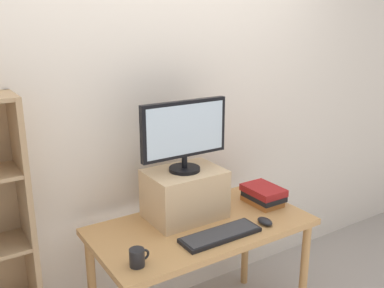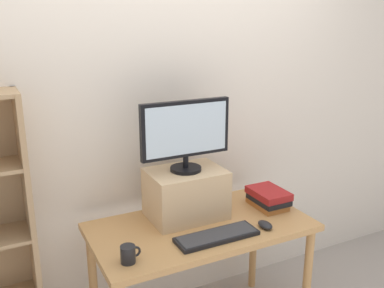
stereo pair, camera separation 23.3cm
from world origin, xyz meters
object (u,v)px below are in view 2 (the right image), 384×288
desk (201,239)px  computer_mouse (265,225)px  book_stack (268,198)px  computer_monitor (186,133)px  coffee_mug (129,254)px  riser_box (186,194)px  keyboard (218,236)px

desk → computer_mouse: bearing=-33.9°
desk → book_stack: book_stack is taller
computer_monitor → coffee_mug: (-0.47, -0.33, -0.47)m
riser_box → keyboard: (0.03, -0.31, -0.13)m
coffee_mug → desk: bearing=21.5°
riser_box → book_stack: (0.51, -0.11, -0.09)m
keyboard → computer_mouse: size_ratio=4.38×
desk → riser_box: 0.27m
book_stack → coffee_mug: size_ratio=2.53×
desk → book_stack: 0.51m
computer_mouse → coffee_mug: size_ratio=1.02×
computer_mouse → coffee_mug: (-0.79, 0.01, 0.03)m
computer_monitor → coffee_mug: size_ratio=5.23×
computer_monitor → book_stack: size_ratio=2.07×
desk → computer_monitor: size_ratio=2.33×
computer_mouse → desk: bearing=146.1°
book_stack → coffee_mug: (-0.98, -0.22, -0.01)m
riser_box → computer_monitor: 0.37m
book_stack → riser_box: bearing=167.7°
riser_box → desk: bearing=-77.2°
book_stack → coffee_mug: bearing=-167.6°
coffee_mug → riser_box: bearing=35.1°
desk → computer_mouse: 0.38m
riser_box → book_stack: size_ratio=1.69×
keyboard → book_stack: size_ratio=1.77×
riser_box → keyboard: size_ratio=0.95×
keyboard → book_stack: bearing=23.0°
book_stack → coffee_mug: 1.00m
riser_box → computer_monitor: bearing=-90.0°
keyboard → computer_mouse: computer_mouse is taller
book_stack → desk: bearing=-177.6°
desk → computer_mouse: size_ratio=11.98×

